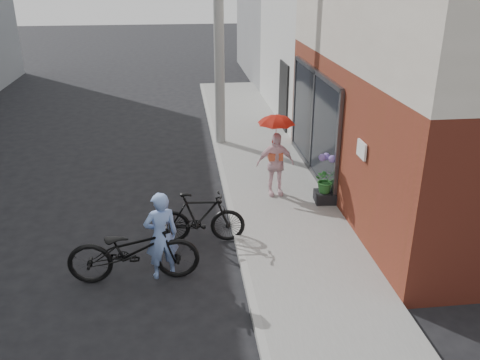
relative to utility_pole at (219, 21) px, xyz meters
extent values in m
plane|color=black|center=(-1.10, -6.00, -3.50)|extent=(80.00, 80.00, 0.00)
cube|color=gray|center=(1.00, -4.00, -3.44)|extent=(2.20, 24.00, 0.12)
cube|color=#9E9E99|center=(-0.16, -4.00, -3.44)|extent=(0.12, 24.00, 0.12)
cube|color=black|center=(2.06, -2.50, -2.14)|extent=(0.06, 3.80, 2.40)
cube|color=white|center=(2.06, -5.80, -1.68)|extent=(0.04, 0.40, 0.30)
cube|color=silver|center=(6.10, 3.00, 0.00)|extent=(8.00, 6.00, 7.00)
cylinder|color=#9E9E99|center=(0.00, 0.00, 0.00)|extent=(0.28, 0.28, 7.00)
imported|color=#7D9DDF|center=(-1.53, -6.63, -2.73)|extent=(0.64, 0.50, 1.54)
imported|color=black|center=(-1.99, -6.68, -2.94)|extent=(2.15, 0.75, 1.13)
imported|color=black|center=(-0.85, -5.54, -2.99)|extent=(1.71, 0.59, 1.01)
imported|color=#F6CFD7|center=(0.89, -3.81, -2.66)|extent=(0.85, 0.39, 1.43)
imported|color=red|center=(0.89, -3.81, -1.61)|extent=(0.77, 0.77, 0.67)
cube|color=black|center=(1.90, -4.34, -3.27)|extent=(0.46, 0.46, 0.23)
imported|color=#296729|center=(1.90, -4.34, -2.87)|extent=(0.50, 0.43, 0.56)
camera|label=1|loc=(-1.12, -14.03, 1.35)|focal=38.00mm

